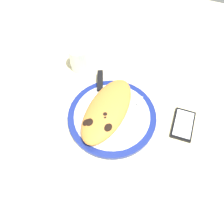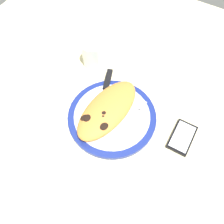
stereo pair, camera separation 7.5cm
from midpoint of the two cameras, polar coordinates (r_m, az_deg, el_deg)
The scene contains 7 objects.
ground_plane at distance 79.39cm, azimuth -2.68°, elevation -2.21°, with size 150.00×150.00×3.00cm, color beige.
plate at distance 77.27cm, azimuth -2.76°, elevation -1.36°, with size 29.19×29.19×1.90cm.
calzone at distance 74.86cm, azimuth -3.98°, elevation 0.38°, with size 27.43×15.01×4.61cm.
fork at distance 76.68cm, azimuth 2.89°, elevation -0.35°, with size 16.88×2.35×0.40cm.
knife at distance 81.74cm, azimuth -5.55°, elevation 5.31°, with size 22.82×9.91×1.20cm.
smartphone at distance 78.63cm, azimuth 14.35°, elevation -3.20°, with size 11.36×6.74×1.16cm.
water_glass at distance 88.94cm, azimuth -10.33°, elevation 12.29°, with size 7.14×7.14×9.85cm.
Camera 1 is at (-35.81, -12.60, 68.32)cm, focal length 37.57 mm.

